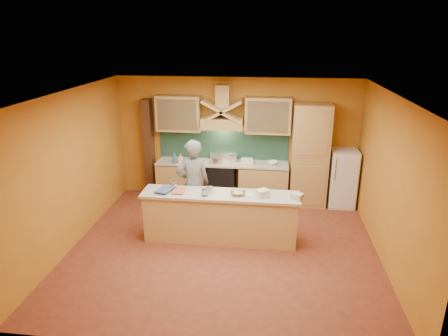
# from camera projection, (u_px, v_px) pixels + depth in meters

# --- Properties ---
(floor) EXTENTS (5.50, 5.00, 0.01)m
(floor) POSITION_uv_depth(u_px,v_px,m) (224.00, 248.00, 7.30)
(floor) COLOR brown
(floor) RESTS_ON ground
(ceiling) EXTENTS (5.50, 5.00, 0.01)m
(ceiling) POSITION_uv_depth(u_px,v_px,m) (224.00, 94.00, 6.39)
(ceiling) COLOR white
(ceiling) RESTS_ON wall_back
(wall_back) EXTENTS (5.50, 0.02, 2.80)m
(wall_back) POSITION_uv_depth(u_px,v_px,m) (237.00, 139.00, 9.19)
(wall_back) COLOR #C27F25
(wall_back) RESTS_ON floor
(wall_front) EXTENTS (5.50, 0.02, 2.80)m
(wall_front) POSITION_uv_depth(u_px,v_px,m) (197.00, 252.00, 4.50)
(wall_front) COLOR #C27F25
(wall_front) RESTS_ON floor
(wall_left) EXTENTS (0.02, 5.00, 2.80)m
(wall_left) POSITION_uv_depth(u_px,v_px,m) (72.00, 170.00, 7.15)
(wall_left) COLOR #C27F25
(wall_left) RESTS_ON floor
(wall_right) EXTENTS (0.02, 5.00, 2.80)m
(wall_right) POSITION_uv_depth(u_px,v_px,m) (390.00, 183.00, 6.53)
(wall_right) COLOR #C27F25
(wall_right) RESTS_ON floor
(base_cabinet_left) EXTENTS (1.10, 0.60, 0.86)m
(base_cabinet_left) POSITION_uv_depth(u_px,v_px,m) (182.00, 180.00, 9.37)
(base_cabinet_left) COLOR tan
(base_cabinet_left) RESTS_ON floor
(base_cabinet_right) EXTENTS (1.10, 0.60, 0.86)m
(base_cabinet_right) POSITION_uv_depth(u_px,v_px,m) (263.00, 184.00, 9.15)
(base_cabinet_right) COLOR tan
(base_cabinet_right) RESTS_ON floor
(counter_top) EXTENTS (3.00, 0.62, 0.04)m
(counter_top) POSITION_uv_depth(u_px,v_px,m) (222.00, 163.00, 9.11)
(counter_top) COLOR #BEB4A1
(counter_top) RESTS_ON base_cabinet_left
(stove) EXTENTS (0.60, 0.58, 0.90)m
(stove) POSITION_uv_depth(u_px,v_px,m) (222.00, 181.00, 9.25)
(stove) COLOR black
(stove) RESTS_ON floor
(backsplash) EXTENTS (3.00, 0.03, 0.70)m
(backsplash) POSITION_uv_depth(u_px,v_px,m) (224.00, 145.00, 9.26)
(backsplash) COLOR #1B3D31
(backsplash) RESTS_ON wall_back
(range_hood) EXTENTS (0.92, 0.50, 0.24)m
(range_hood) POSITION_uv_depth(u_px,v_px,m) (222.00, 123.00, 8.85)
(range_hood) COLOR tan
(range_hood) RESTS_ON wall_back
(hood_chimney) EXTENTS (0.30, 0.30, 0.50)m
(hood_chimney) POSITION_uv_depth(u_px,v_px,m) (223.00, 96.00, 8.76)
(hood_chimney) COLOR tan
(hood_chimney) RESTS_ON wall_back
(upper_cabinet_left) EXTENTS (1.00, 0.35, 0.80)m
(upper_cabinet_left) POSITION_uv_depth(u_px,v_px,m) (179.00, 113.00, 8.98)
(upper_cabinet_left) COLOR tan
(upper_cabinet_left) RESTS_ON wall_back
(upper_cabinet_right) EXTENTS (1.00, 0.35, 0.80)m
(upper_cabinet_right) POSITION_uv_depth(u_px,v_px,m) (268.00, 115.00, 8.75)
(upper_cabinet_right) COLOR tan
(upper_cabinet_right) RESTS_ON wall_back
(pantry_column) EXTENTS (0.80, 0.60, 2.30)m
(pantry_column) POSITION_uv_depth(u_px,v_px,m) (310.00, 156.00, 8.80)
(pantry_column) COLOR tan
(pantry_column) RESTS_ON floor
(fridge) EXTENTS (0.58, 0.60, 1.30)m
(fridge) POSITION_uv_depth(u_px,v_px,m) (342.00, 178.00, 8.88)
(fridge) COLOR white
(fridge) RESTS_ON floor
(trim_column_left) EXTENTS (0.20, 0.30, 2.30)m
(trim_column_left) POSITION_uv_depth(u_px,v_px,m) (149.00, 148.00, 9.36)
(trim_column_left) COLOR #472816
(trim_column_left) RESTS_ON floor
(island_body) EXTENTS (2.80, 0.55, 0.88)m
(island_body) POSITION_uv_depth(u_px,v_px,m) (220.00, 218.00, 7.45)
(island_body) COLOR #DCB970
(island_body) RESTS_ON floor
(island_top) EXTENTS (2.90, 0.62, 0.05)m
(island_top) POSITION_uv_depth(u_px,v_px,m) (220.00, 195.00, 7.29)
(island_top) COLOR #BEB4A1
(island_top) RESTS_ON island_body
(person) EXTENTS (0.78, 0.65, 1.82)m
(person) POSITION_uv_depth(u_px,v_px,m) (193.00, 185.00, 7.79)
(person) COLOR slate
(person) RESTS_ON floor
(pot_large) EXTENTS (0.35, 0.35, 0.17)m
(pot_large) POSITION_uv_depth(u_px,v_px,m) (216.00, 160.00, 9.01)
(pot_large) COLOR #AFB0B6
(pot_large) RESTS_ON stove
(pot_small) EXTENTS (0.18, 0.18, 0.15)m
(pot_small) POSITION_uv_depth(u_px,v_px,m) (233.00, 159.00, 9.16)
(pot_small) COLOR silver
(pot_small) RESTS_ON stove
(soap_bottle_a) EXTENTS (0.11, 0.11, 0.21)m
(soap_bottle_a) POSITION_uv_depth(u_px,v_px,m) (181.00, 158.00, 9.04)
(soap_bottle_a) COLOR silver
(soap_bottle_a) RESTS_ON counter_top
(soap_bottle_b) EXTENTS (0.10, 0.11, 0.27)m
(soap_bottle_b) POSITION_uv_depth(u_px,v_px,m) (175.00, 158.00, 8.98)
(soap_bottle_b) COLOR #34648F
(soap_bottle_b) RESTS_ON counter_top
(bowl_back) EXTENTS (0.24, 0.24, 0.07)m
(bowl_back) POSITION_uv_depth(u_px,v_px,m) (273.00, 163.00, 8.95)
(bowl_back) COLOR white
(bowl_back) RESTS_ON counter_top
(dish_rack) EXTENTS (0.29, 0.24, 0.09)m
(dish_rack) POSITION_uv_depth(u_px,v_px,m) (247.00, 161.00, 9.03)
(dish_rack) COLOR white
(dish_rack) RESTS_ON counter_top
(book_lower) EXTENTS (0.23, 0.30, 0.03)m
(book_lower) POSITION_uv_depth(u_px,v_px,m) (173.00, 191.00, 7.37)
(book_lower) COLOR #B1573F
(book_lower) RESTS_ON island_top
(book_upper) EXTENTS (0.33, 0.40, 0.03)m
(book_upper) POSITION_uv_depth(u_px,v_px,m) (159.00, 189.00, 7.41)
(book_upper) COLOR #3B5483
(book_upper) RESTS_ON island_top
(jar_large) EXTENTS (0.12, 0.12, 0.16)m
(jar_large) POSITION_uv_depth(u_px,v_px,m) (173.00, 185.00, 7.49)
(jar_large) COLOR white
(jar_large) RESTS_ON island_top
(jar_small) EXTENTS (0.14, 0.14, 0.12)m
(jar_small) POSITION_uv_depth(u_px,v_px,m) (205.00, 193.00, 7.17)
(jar_small) COLOR silver
(jar_small) RESTS_ON island_top
(kitchen_scale) EXTENTS (0.13, 0.13, 0.09)m
(kitchen_scale) POSITION_uv_depth(u_px,v_px,m) (210.00, 191.00, 7.30)
(kitchen_scale) COLOR white
(kitchen_scale) RESTS_ON island_top
(mixing_bowl) EXTENTS (0.30, 0.30, 0.07)m
(mixing_bowl) POSITION_uv_depth(u_px,v_px,m) (238.00, 193.00, 7.22)
(mixing_bowl) COLOR white
(mixing_bowl) RESTS_ON island_top
(cloth) EXTENTS (0.28, 0.22, 0.02)m
(cloth) POSITION_uv_depth(u_px,v_px,m) (246.00, 195.00, 7.22)
(cloth) COLOR beige
(cloth) RESTS_ON island_top
(grocery_bag_a) EXTENTS (0.28, 0.26, 0.14)m
(grocery_bag_a) POSITION_uv_depth(u_px,v_px,m) (262.00, 193.00, 7.11)
(grocery_bag_a) COLOR beige
(grocery_bag_a) RESTS_ON island_top
(grocery_bag_b) EXTENTS (0.24, 0.23, 0.12)m
(grocery_bag_b) POSITION_uv_depth(u_px,v_px,m) (297.00, 197.00, 7.00)
(grocery_bag_b) COLOR beige
(grocery_bag_b) RESTS_ON island_top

